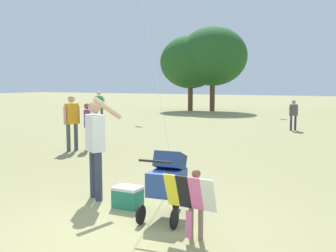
{
  "coord_description": "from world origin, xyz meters",
  "views": [
    {
      "loc": [
        2.97,
        -4.6,
        2.05
      ],
      "look_at": [
        -0.2,
        1.63,
        1.3
      ],
      "focal_mm": 43.44,
      "sensor_mm": 36.0,
      "label": 1
    }
  ],
  "objects": [
    {
      "name": "person_adult_flyer",
      "position": [
        -1.34,
        1.09,
        1.05
      ],
      "size": [
        0.7,
        0.49,
        1.82
      ],
      "color": "#33384C",
      "rests_on": "ground"
    },
    {
      "name": "stroller",
      "position": [
        0.24,
        0.75,
        0.61
      ],
      "size": [
        0.58,
        1.1,
        1.03
      ],
      "color": "black",
      "rests_on": "ground"
    },
    {
      "name": "cooler_box",
      "position": [
        -0.57,
        0.91,
        0.18
      ],
      "size": [
        0.45,
        0.33,
        0.35
      ],
      "color": "#288466",
      "rests_on": "ground"
    },
    {
      "name": "person_red_shirt",
      "position": [
        -4.76,
        5.21,
        0.84
      ],
      "size": [
        0.33,
        0.39,
        1.43
      ],
      "color": "#33384C",
      "rests_on": "ground"
    },
    {
      "name": "child_with_butterfly_kite",
      "position": [
        0.95,
        0.14,
        0.57
      ],
      "size": [
        0.71,
        0.35,
        0.93
      ],
      "color": "#7F705B",
      "rests_on": "ground"
    },
    {
      "name": "ground_plane",
      "position": [
        0.0,
        0.0,
        0.0
      ],
      "size": [
        120.0,
        120.0,
        0.0
      ],
      "primitive_type": "plane",
      "color": "#938E5B"
    },
    {
      "name": "person_back_turned",
      "position": [
        -5.08,
        4.88,
        0.98
      ],
      "size": [
        0.33,
        0.51,
        1.66
      ],
      "color": "#4C4C51",
      "rests_on": "ground"
    },
    {
      "name": "person_couple_left",
      "position": [
        -0.08,
        13.24,
        0.77
      ],
      "size": [
        0.34,
        0.31,
        1.3
      ],
      "color": "#33384C",
      "rests_on": "ground"
    },
    {
      "name": "person_kid_running",
      "position": [
        -8.59,
        10.96,
        0.97
      ],
      "size": [
        0.46,
        0.37,
        1.64
      ],
      "color": "#4C4C51",
      "rests_on": "ground"
    }
  ]
}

